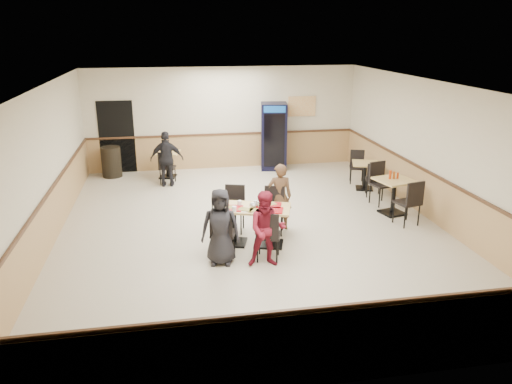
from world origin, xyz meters
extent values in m
plane|color=beige|center=(0.00, 0.00, 0.00)|extent=(10.00, 10.00, 0.00)
plane|color=silver|center=(0.00, 0.00, 3.00)|extent=(10.00, 10.00, 0.00)
plane|color=beige|center=(0.00, 5.00, 1.50)|extent=(8.00, 0.00, 8.00)
plane|color=beige|center=(0.00, -5.00, 1.50)|extent=(8.00, 0.00, 8.00)
plane|color=beige|center=(-4.00, 0.00, 1.50)|extent=(0.00, 10.00, 10.00)
plane|color=beige|center=(4.00, 0.00, 1.50)|extent=(0.00, 10.00, 10.00)
cube|color=tan|center=(0.00, 4.99, 0.50)|extent=(7.98, 0.03, 1.00)
cube|color=tan|center=(3.98, 0.00, 0.50)|extent=(0.03, 9.98, 1.00)
cube|color=#472B19|center=(0.00, 4.97, 1.03)|extent=(7.98, 0.04, 0.06)
cube|color=black|center=(-3.10, 4.98, 1.05)|extent=(1.00, 0.02, 2.10)
cube|color=orange|center=(2.40, 4.96, 1.80)|extent=(0.85, 0.02, 0.60)
cube|color=black|center=(-0.47, -0.71, 0.02)|extent=(0.58, 0.58, 0.04)
cylinder|color=black|center=(-0.47, -0.71, 0.39)|extent=(0.09, 0.09, 0.70)
cube|color=#DCB86B|center=(-0.47, -0.71, 0.75)|extent=(0.90, 0.90, 0.04)
cube|color=black|center=(0.22, -0.92, 0.02)|extent=(0.58, 0.58, 0.04)
cylinder|color=black|center=(0.22, -0.92, 0.39)|extent=(0.09, 0.09, 0.70)
cube|color=#DCB86B|center=(0.22, -0.92, 0.75)|extent=(0.90, 0.90, 0.04)
imported|color=black|center=(-0.82, -1.52, 0.70)|extent=(0.76, 0.57, 1.40)
imported|color=maroon|center=(-0.03, -1.76, 0.69)|extent=(0.73, 0.60, 1.38)
imported|color=brown|center=(0.57, -0.11, 0.71)|extent=(0.55, 0.39, 1.42)
imported|color=black|center=(-1.71, 3.36, 0.74)|extent=(0.90, 0.45, 1.49)
cube|color=#A80B12|center=(0.18, -1.07, 0.78)|extent=(0.54, 0.46, 0.02)
cube|color=#A80B12|center=(0.21, -0.79, 0.78)|extent=(0.54, 0.46, 0.02)
cube|color=#A80B12|center=(-0.56, -0.82, 0.78)|extent=(0.54, 0.46, 0.02)
cylinder|color=white|center=(-0.09, -1.04, 0.78)|extent=(0.24, 0.24, 0.01)
cube|color=tan|center=(-0.09, -1.04, 0.79)|extent=(0.30, 0.23, 0.02)
cylinder|color=white|center=(-0.61, -0.80, 0.78)|extent=(0.24, 0.24, 0.01)
cube|color=tan|center=(-0.61, -0.80, 0.79)|extent=(0.28, 0.19, 0.02)
cylinder|color=white|center=(-0.28, -0.96, 0.78)|extent=(0.24, 0.24, 0.01)
cube|color=tan|center=(-0.28, -0.96, 0.79)|extent=(0.32, 0.29, 0.02)
cylinder|color=white|center=(0.22, -0.76, 0.78)|extent=(0.24, 0.24, 0.01)
cube|color=tan|center=(0.22, -0.76, 0.79)|extent=(0.31, 0.25, 0.02)
cylinder|color=white|center=(-0.36, -0.69, 0.83)|extent=(0.08, 0.08, 0.10)
cylinder|color=white|center=(-0.69, -0.91, 0.83)|extent=(0.08, 0.08, 0.10)
cylinder|color=white|center=(-0.64, -0.55, 0.83)|extent=(0.08, 0.08, 0.10)
cylinder|color=white|center=(-0.51, -1.00, 0.83)|extent=(0.08, 0.08, 0.10)
cylinder|color=silver|center=(-0.01, -0.85, 0.83)|extent=(0.07, 0.07, 0.12)
cylinder|color=silver|center=(-0.06, -0.78, 0.83)|extent=(0.07, 0.07, 0.12)
ellipsoid|color=silver|center=(-0.11, -0.84, 0.83)|extent=(0.15, 0.15, 0.11)
cube|color=black|center=(3.32, 0.30, 0.02)|extent=(0.60, 0.60, 0.04)
cylinder|color=black|center=(3.32, 0.30, 0.42)|extent=(0.10, 0.10, 0.74)
cube|color=#DCB86B|center=(3.32, 0.30, 0.80)|extent=(0.93, 0.93, 0.04)
cube|color=black|center=(3.39, 2.16, 0.02)|extent=(0.54, 0.54, 0.04)
cylinder|color=black|center=(3.39, 2.16, 0.36)|extent=(0.09, 0.09, 0.65)
cube|color=#DCB86B|center=(3.39, 2.16, 0.70)|extent=(0.85, 0.85, 0.04)
cylinder|color=#B7380D|center=(3.22, 0.35, 0.92)|extent=(0.06, 0.06, 0.20)
cylinder|color=#AA5116|center=(3.31, 0.35, 0.90)|extent=(0.06, 0.06, 0.17)
cylinder|color=#B7380D|center=(3.40, 0.35, 0.89)|extent=(0.05, 0.05, 0.14)
cube|color=black|center=(-1.71, 4.20, 0.02)|extent=(0.53, 0.53, 0.04)
cylinder|color=black|center=(-1.71, 4.20, 0.37)|extent=(0.09, 0.09, 0.67)
cube|color=#DCB86B|center=(-1.71, 4.20, 0.72)|extent=(0.83, 0.83, 0.04)
cube|color=black|center=(1.46, 4.60, 0.99)|extent=(0.86, 0.84, 1.97)
cube|color=black|center=(1.40, 4.23, 0.93)|extent=(0.60, 0.12, 1.56)
cube|color=#0D4395|center=(1.40, 4.22, 1.85)|extent=(0.62, 0.12, 0.19)
cylinder|color=black|center=(-3.27, 4.55, 0.43)|extent=(0.55, 0.55, 0.87)
camera|label=1|loc=(-1.66, -9.69, 4.04)|focal=35.00mm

